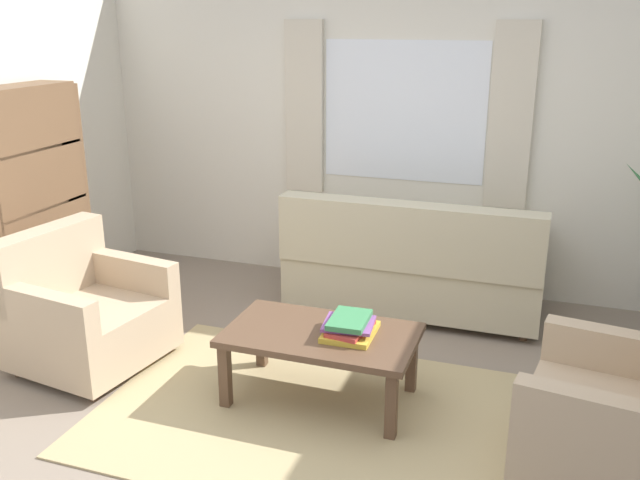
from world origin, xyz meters
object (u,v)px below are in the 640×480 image
armchair_left (83,312)px  couch (413,266)px  bookshelf (38,204)px  armchair_right (627,420)px  book_stack_on_table (350,327)px  coffee_table (320,341)px

armchair_left → couch: bearing=-42.5°
bookshelf → armchair_right: bearing=79.3°
couch → armchair_left: size_ratio=2.00×
armchair_right → book_stack_on_table: armchair_right is taller
book_stack_on_table → bookshelf: (-2.51, 0.46, 0.38)m
couch → armchair_right: size_ratio=1.99×
armchair_right → coffee_table: armchair_right is taller
armchair_left → book_stack_on_table: 1.78m
couch → book_stack_on_table: couch is taller
armchair_left → book_stack_on_table: bearing=-79.2°
coffee_table → book_stack_on_table: book_stack_on_table is taller
couch → armchair_right: 2.20m
armchair_left → book_stack_on_table: (1.77, 0.08, 0.13)m
armchair_left → book_stack_on_table: size_ratio=2.76×
couch → bookshelf: 2.80m
armchair_right → book_stack_on_table: size_ratio=2.77×
armchair_left → armchair_right: bearing=-85.4°
armchair_left → coffee_table: 1.60m
book_stack_on_table → couch: bearing=87.0°
coffee_table → book_stack_on_table: (0.17, 0.02, 0.11)m
armchair_right → book_stack_on_table: bearing=-92.4°
armchair_right → coffee_table: (-1.63, 0.26, 0.03)m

